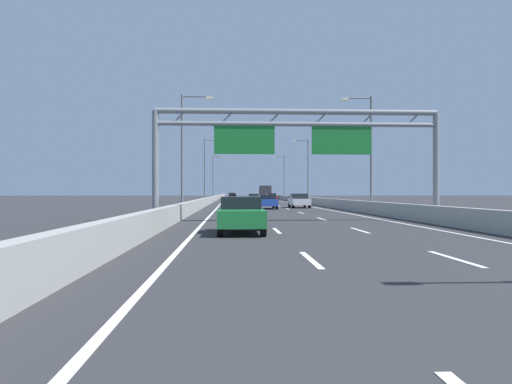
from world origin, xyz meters
TOP-DOWN VIEW (x-y plane):
  - ground_plane at (0.00, 100.00)m, footprint 260.00×260.00m
  - lane_dash_left_1 at (-1.80, 12.50)m, footprint 0.16×3.00m
  - lane_dash_left_2 at (-1.80, 21.50)m, footprint 0.16×3.00m
  - lane_dash_left_3 at (-1.80, 30.50)m, footprint 0.16×3.00m
  - lane_dash_left_4 at (-1.80, 39.50)m, footprint 0.16×3.00m
  - lane_dash_left_5 at (-1.80, 48.50)m, footprint 0.16×3.00m
  - lane_dash_left_6 at (-1.80, 57.50)m, footprint 0.16×3.00m
  - lane_dash_left_7 at (-1.80, 66.50)m, footprint 0.16×3.00m
  - lane_dash_left_8 at (-1.80, 75.50)m, footprint 0.16×3.00m
  - lane_dash_left_9 at (-1.80, 84.50)m, footprint 0.16×3.00m
  - lane_dash_left_10 at (-1.80, 93.50)m, footprint 0.16×3.00m
  - lane_dash_left_11 at (-1.80, 102.50)m, footprint 0.16×3.00m
  - lane_dash_left_12 at (-1.80, 111.50)m, footprint 0.16×3.00m
  - lane_dash_left_13 at (-1.80, 120.50)m, footprint 0.16×3.00m
  - lane_dash_left_14 at (-1.80, 129.50)m, footprint 0.16×3.00m
  - lane_dash_left_15 at (-1.80, 138.50)m, footprint 0.16×3.00m
  - lane_dash_left_16 at (-1.80, 147.50)m, footprint 0.16×3.00m
  - lane_dash_left_17 at (-1.80, 156.50)m, footprint 0.16×3.00m
  - lane_dash_right_1 at (1.80, 12.50)m, footprint 0.16×3.00m
  - lane_dash_right_2 at (1.80, 21.50)m, footprint 0.16×3.00m
  - lane_dash_right_3 at (1.80, 30.50)m, footprint 0.16×3.00m
  - lane_dash_right_4 at (1.80, 39.50)m, footprint 0.16×3.00m
  - lane_dash_right_5 at (1.80, 48.50)m, footprint 0.16×3.00m
  - lane_dash_right_6 at (1.80, 57.50)m, footprint 0.16×3.00m
  - lane_dash_right_7 at (1.80, 66.50)m, footprint 0.16×3.00m
  - lane_dash_right_8 at (1.80, 75.50)m, footprint 0.16×3.00m
  - lane_dash_right_9 at (1.80, 84.50)m, footprint 0.16×3.00m
  - lane_dash_right_10 at (1.80, 93.50)m, footprint 0.16×3.00m
  - lane_dash_right_11 at (1.80, 102.50)m, footprint 0.16×3.00m
  - lane_dash_right_12 at (1.80, 111.50)m, footprint 0.16×3.00m
  - lane_dash_right_13 at (1.80, 120.50)m, footprint 0.16×3.00m
  - lane_dash_right_14 at (1.80, 129.50)m, footprint 0.16×3.00m
  - lane_dash_right_15 at (1.80, 138.50)m, footprint 0.16×3.00m
  - lane_dash_right_16 at (1.80, 147.50)m, footprint 0.16×3.00m
  - lane_dash_right_17 at (1.80, 156.50)m, footprint 0.16×3.00m
  - edge_line_left at (-5.25, 88.00)m, footprint 0.16×176.00m
  - edge_line_right at (5.25, 88.00)m, footprint 0.16×176.00m
  - barrier_left at (-6.90, 110.00)m, footprint 0.45×220.00m
  - barrier_right at (6.90, 110.00)m, footprint 0.45×220.00m
  - sign_gantry at (-0.06, 28.08)m, footprint 16.32×0.36m
  - streetlamp_left_mid at (-7.47, 40.17)m, footprint 2.58×0.28m
  - streetlamp_right_mid at (7.47, 40.17)m, footprint 2.58×0.28m
  - streetlamp_left_far at (-7.47, 73.18)m, footprint 2.58×0.28m
  - streetlamp_right_far at (7.47, 73.18)m, footprint 2.58×0.28m
  - streetlamp_left_distant at (-7.47, 106.20)m, footprint 2.58×0.28m
  - streetlamp_right_distant at (7.47, 106.20)m, footprint 2.58×0.28m
  - silver_car at (-0.06, 82.94)m, footprint 1.75×4.34m
  - blue_car at (-0.22, 48.79)m, footprint 1.79×4.65m
  - red_car at (3.42, 87.86)m, footprint 1.74×4.69m
  - green_car at (-3.36, 20.41)m, footprint 1.82×4.13m
  - orange_car at (-3.74, 131.19)m, footprint 1.71×4.47m
  - white_car at (3.39, 51.93)m, footprint 1.90×4.33m
  - black_car at (-3.51, 117.41)m, footprint 1.83×4.25m
  - box_truck at (3.68, 108.67)m, footprint 2.30×7.89m

SIDE VIEW (x-z plane):
  - ground_plane at x=0.00m, z-range 0.00..0.00m
  - lane_dash_left_1 at x=-1.80m, z-range 0.00..0.01m
  - lane_dash_left_2 at x=-1.80m, z-range 0.00..0.01m
  - lane_dash_left_3 at x=-1.80m, z-range 0.00..0.01m
  - lane_dash_left_4 at x=-1.80m, z-range 0.00..0.01m
  - lane_dash_left_5 at x=-1.80m, z-range 0.00..0.01m
  - lane_dash_left_6 at x=-1.80m, z-range 0.00..0.01m
  - lane_dash_left_7 at x=-1.80m, z-range 0.00..0.01m
  - lane_dash_left_8 at x=-1.80m, z-range 0.00..0.01m
  - lane_dash_left_9 at x=-1.80m, z-range 0.00..0.01m
  - lane_dash_left_10 at x=-1.80m, z-range 0.00..0.01m
  - lane_dash_left_11 at x=-1.80m, z-range 0.00..0.01m
  - lane_dash_left_12 at x=-1.80m, z-range 0.00..0.01m
  - lane_dash_left_13 at x=-1.80m, z-range 0.00..0.01m
  - lane_dash_left_14 at x=-1.80m, z-range 0.00..0.01m
  - lane_dash_left_15 at x=-1.80m, z-range 0.00..0.01m
  - lane_dash_left_16 at x=-1.80m, z-range 0.00..0.01m
  - lane_dash_left_17 at x=-1.80m, z-range 0.00..0.01m
  - lane_dash_right_1 at x=1.80m, z-range 0.00..0.01m
  - lane_dash_right_2 at x=1.80m, z-range 0.00..0.01m
  - lane_dash_right_3 at x=1.80m, z-range 0.00..0.01m
  - lane_dash_right_4 at x=1.80m, z-range 0.00..0.01m
  - lane_dash_right_5 at x=1.80m, z-range 0.00..0.01m
  - lane_dash_right_6 at x=1.80m, z-range 0.00..0.01m
  - lane_dash_right_7 at x=1.80m, z-range 0.00..0.01m
  - lane_dash_right_8 at x=1.80m, z-range 0.00..0.01m
  - lane_dash_right_9 at x=1.80m, z-range 0.00..0.01m
  - lane_dash_right_10 at x=1.80m, z-range 0.00..0.01m
  - lane_dash_right_11 at x=1.80m, z-range 0.00..0.01m
  - lane_dash_right_12 at x=1.80m, z-range 0.00..0.01m
  - lane_dash_right_13 at x=1.80m, z-range 0.00..0.01m
  - lane_dash_right_14 at x=1.80m, z-range 0.00..0.01m
  - lane_dash_right_15 at x=1.80m, z-range 0.00..0.01m
  - lane_dash_right_16 at x=1.80m, z-range 0.00..0.01m
  - lane_dash_right_17 at x=1.80m, z-range 0.00..0.01m
  - edge_line_left at x=-5.25m, z-range 0.00..0.01m
  - edge_line_right at x=5.25m, z-range 0.00..0.01m
  - barrier_left at x=-6.90m, z-range 0.00..0.95m
  - barrier_right at x=6.90m, z-range 0.00..0.95m
  - black_car at x=-3.51m, z-range 0.02..1.41m
  - silver_car at x=-0.06m, z-range 0.03..1.42m
  - blue_car at x=-0.22m, z-range 0.03..1.42m
  - red_car at x=3.42m, z-range 0.02..1.47m
  - green_car at x=-3.36m, z-range 0.02..1.49m
  - orange_car at x=-3.74m, z-range 0.03..1.50m
  - white_car at x=3.39m, z-range 0.02..1.52m
  - box_truck at x=3.68m, z-range 0.14..3.19m
  - sign_gantry at x=-0.06m, z-range 1.64..8.00m
  - streetlamp_left_mid at x=-7.47m, z-range 0.65..10.15m
  - streetlamp_right_mid at x=7.47m, z-range 0.65..10.15m
  - streetlamp_left_far at x=-7.47m, z-range 0.65..10.15m
  - streetlamp_right_far at x=7.47m, z-range 0.65..10.15m
  - streetlamp_left_distant at x=-7.47m, z-range 0.65..10.15m
  - streetlamp_right_distant at x=7.47m, z-range 0.65..10.15m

